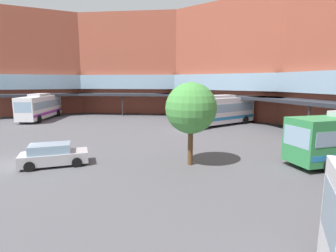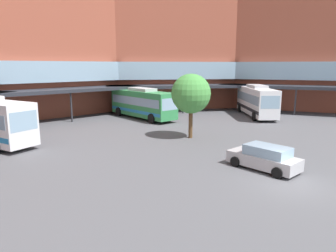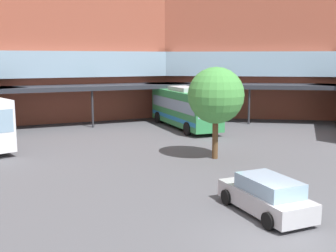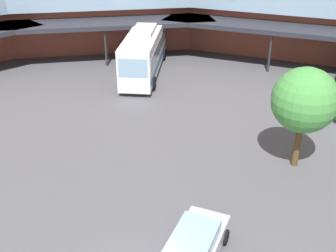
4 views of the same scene
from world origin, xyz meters
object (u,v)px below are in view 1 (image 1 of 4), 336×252
bus_1 (219,110)px  parked_car (53,155)px  bus_2 (40,106)px  plaza_tree (191,108)px

bus_1 → parked_car: bearing=13.6°
bus_2 → plaza_tree: size_ratio=1.82×
parked_car → plaza_tree: bearing=-17.5°
bus_1 → plaza_tree: plaza_tree is taller
parked_car → plaza_tree: (5.27, 7.88, 3.22)m
plaza_tree → bus_2: bearing=-171.6°
parked_car → plaza_tree: size_ratio=0.83×
bus_1 → plaza_tree: size_ratio=1.94×
bus_1 → parked_car: bus_1 is taller
bus_1 → bus_2: (-19.76, -18.32, -0.03)m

